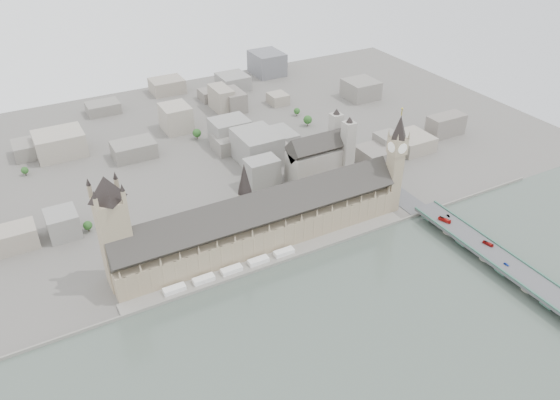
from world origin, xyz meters
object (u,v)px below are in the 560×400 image
car_silver (448,216)px  car_approach (380,170)px  red_bus_south (488,244)px  car_blue (506,264)px  palace_of_westminster (259,222)px  westminster_abbey (320,157)px  victoria_tower (113,227)px  red_bus_north (445,220)px  elizabeth_tower (396,157)px  westminster_bridge (480,249)px

car_silver → car_approach: 100.65m
red_bus_south → car_blue: size_ratio=2.04×
palace_of_westminster → red_bus_south: bearing=-33.5°
westminster_abbey → car_silver: (56.61, -135.63, -14.16)m
car_blue → victoria_tower: bearing=148.6°
car_approach → victoria_tower: bearing=-171.7°
victoria_tower → red_bus_south: bearing=-22.0°
red_bus_north → car_approach: (6.92, 105.02, -0.98)m
palace_of_westminster → westminster_abbey: 134.09m
red_bus_south → car_approach: bearing=73.8°
westminster_abbey → car_silver: bearing=-67.3°
car_silver → westminster_abbey: bearing=126.5°
elizabeth_tower → car_silver: bearing=-58.7°
red_bus_north → car_approach: red_bus_north is taller
palace_of_westminster → car_approach: size_ratio=54.21×
car_silver → car_approach: car_approach is taller
palace_of_westminster → car_silver: size_ratio=64.93×
elizabeth_tower → car_blue: elizabeth_tower is taller
westminster_bridge → car_blue: 30.76m
westminster_abbey → car_approach: bearing=-32.7°
victoria_tower → elizabeth_tower: bearing=-4.0°
westminster_bridge → westminster_abbey: westminster_abbey is taller
westminster_bridge → car_approach: 147.66m
elizabeth_tower → car_approach: (27.44, 52.00, -47.13)m
westminster_bridge → red_bus_south: bearing=-33.2°
elizabeth_tower → red_bus_north: elizabeth_tower is taller
victoria_tower → car_blue: size_ratio=21.12×
car_approach → car_blue: bearing=-90.6°
victoria_tower → red_bus_north: 292.60m
palace_of_westminster → red_bus_north: size_ratio=21.88×
car_approach → red_bus_north: bearing=-92.2°
elizabeth_tower → car_silver: 73.90m
palace_of_westminster → red_bus_north: 171.57m
palace_of_westminster → westminster_bridge: 195.05m
victoria_tower → westminster_abbey: (232.92, 69.00, -30.12)m
victoria_tower → palace_of_westminster: bearing=-3.0°
car_silver → car_approach: (-2.09, 100.63, 0.04)m
victoria_tower → red_bus_north: victoria_tower is taller
elizabeth_tower → car_blue: (20.76, -125.51, -47.03)m
red_bus_south → victoria_tower: bearing=141.5°
victoria_tower → car_blue: 318.39m
westminster_bridge → westminster_abbey: 190.56m
red_bus_north → red_bus_south: 45.96m
victoria_tower → westminster_abbey: victoria_tower is taller
victoria_tower → car_approach: 292.81m
palace_of_westminster → victoria_tower: size_ratio=2.65×
elizabeth_tower → red_bus_south: elizabeth_tower is taller
car_silver → elizabeth_tower: bearing=135.1°
car_approach → red_bus_south: bearing=-88.1°
palace_of_westminster → car_blue: palace_of_westminster is taller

